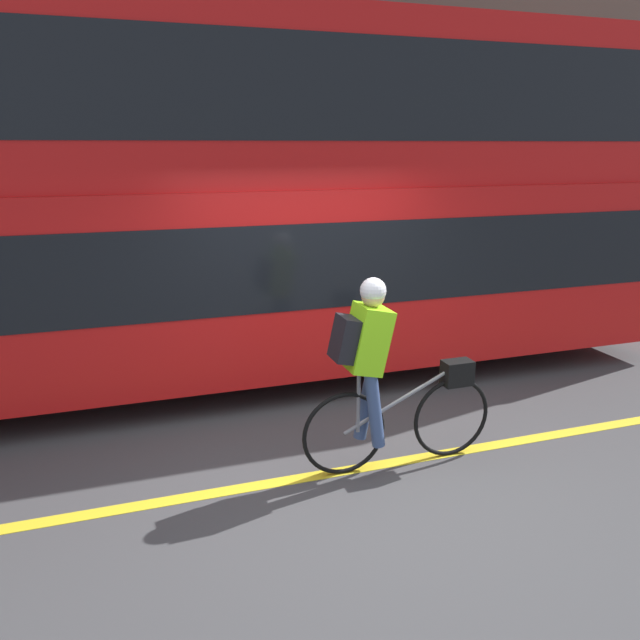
{
  "coord_description": "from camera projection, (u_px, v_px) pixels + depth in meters",
  "views": [
    {
      "loc": [
        -1.78,
        -4.35,
        2.7
      ],
      "look_at": [
        0.11,
        1.3,
        1.02
      ],
      "focal_mm": 35.0,
      "sensor_mm": 36.0,
      "label": 1
    }
  ],
  "objects": [
    {
      "name": "road_center_line",
      "position": [
        351.0,
        470.0,
        5.37
      ],
      "size": [
        50.0,
        0.14,
        0.01
      ],
      "primitive_type": "cube",
      "color": "yellow",
      "rests_on": "ground_plane"
    },
    {
      "name": "sidewalk_curb",
      "position": [
        234.0,
        313.0,
        10.18
      ],
      "size": [
        60.0,
        1.9,
        0.11
      ],
      "color": "#A8A399",
      "rests_on": "ground_plane"
    },
    {
      "name": "ground_plane",
      "position": [
        357.0,
        478.0,
        5.24
      ],
      "size": [
        80.0,
        80.0,
        0.0
      ],
      "primitive_type": "plane",
      "color": "#424244"
    },
    {
      "name": "cyclist_on_bike",
      "position": [
        382.0,
        369.0,
        5.17
      ],
      "size": [
        1.75,
        0.32,
        1.69
      ],
      "color": "black",
      "rests_on": "ground_plane"
    },
    {
      "name": "building_facade",
      "position": [
        210.0,
        27.0,
        9.97
      ],
      "size": [
        60.0,
        0.3,
        9.03
      ],
      "color": "brown",
      "rests_on": "ground_plane"
    },
    {
      "name": "bus",
      "position": [
        228.0,
        190.0,
        7.01
      ],
      "size": [
        10.38,
        2.51,
        4.0
      ],
      "color": "black",
      "rests_on": "ground_plane"
    }
  ]
}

